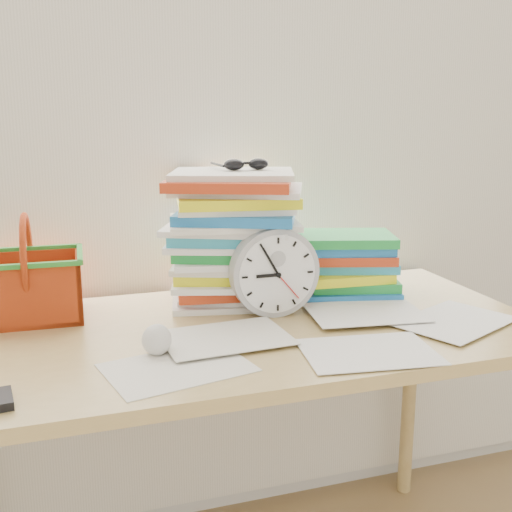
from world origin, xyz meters
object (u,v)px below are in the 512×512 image
object	(u,v)px
desk	(244,356)
paper_stack	(233,238)
book_stack	(346,265)
basket	(28,268)
clock	(274,272)

from	to	relation	value
desk	paper_stack	size ratio (longest dim) A/B	4.08
desk	book_stack	distance (m)	0.41
book_stack	basket	world-z (taller)	basket
basket	book_stack	bearing A→B (deg)	-1.48
clock	paper_stack	bearing A→B (deg)	113.61
paper_stack	basket	world-z (taller)	paper_stack
clock	book_stack	xyz separation A→B (m)	(0.24, 0.10, -0.03)
paper_stack	clock	xyz separation A→B (m)	(0.06, -0.14, -0.06)
desk	basket	size ratio (longest dim) A/B	5.52
paper_stack	clock	bearing A→B (deg)	-66.39
clock	basket	distance (m)	0.59
desk	paper_stack	world-z (taller)	paper_stack
paper_stack	book_stack	world-z (taller)	paper_stack
desk	paper_stack	xyz separation A→B (m)	(0.03, 0.20, 0.25)
paper_stack	clock	size ratio (longest dim) A/B	1.56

